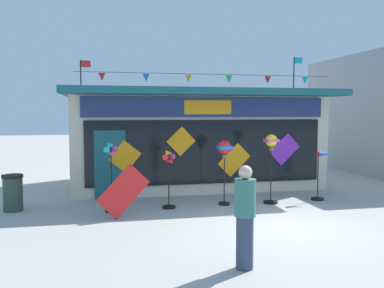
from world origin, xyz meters
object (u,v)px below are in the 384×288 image
wind_spinner_center_right (271,151)px  wind_spinner_right (321,173)px  wind_spinner_center_left (224,152)px  wind_spinner_far_left (111,169)px  wind_spinner_left (169,173)px  trash_bin (13,193)px  person_near_camera (245,216)px  display_kite_on_ground (124,191)px  kite_shop_building (193,137)px

wind_spinner_center_right → wind_spinner_right: size_ratio=1.36×
wind_spinner_center_left → wind_spinner_far_left: bearing=-176.2°
wind_spinner_left → trash_bin: 4.01m
person_near_camera → display_kite_on_ground: person_near_camera is taller
wind_spinner_right → display_kite_on_ground: bearing=-171.2°
wind_spinner_center_left → display_kite_on_ground: (-2.75, -0.84, -0.79)m
kite_shop_building → wind_spinner_left: bearing=-111.8°
kite_shop_building → wind_spinner_center_left: 3.44m
wind_spinner_left → trash_bin: (-3.95, 0.55, -0.47)m
wind_spinner_center_left → trash_bin: (-5.48, 0.45, -0.96)m
person_near_camera → wind_spinner_center_right: bearing=-37.5°
wind_spinner_center_right → trash_bin: wind_spinner_center_right is taller
wind_spinner_center_right → trash_bin: 6.89m
kite_shop_building → wind_spinner_right: size_ratio=6.02×
kite_shop_building → person_near_camera: (-0.87, -7.93, -0.79)m
display_kite_on_ground → wind_spinner_far_left: bearing=113.2°
wind_spinner_center_right → wind_spinner_far_left: bearing=-178.6°
wind_spinner_center_left → wind_spinner_center_right: (1.31, -0.10, 0.02)m
wind_spinner_center_left → trash_bin: size_ratio=1.88×
person_near_camera → trash_bin: size_ratio=1.79×
wind_spinner_center_right → wind_spinner_right: (1.59, 0.13, -0.69)m
wind_spinner_far_left → person_near_camera: bearing=-64.6°
wind_spinner_left → wind_spinner_right: wind_spinner_left is taller
wind_spinner_center_right → wind_spinner_right: wind_spinner_center_right is taller
wind_spinner_center_left → kite_shop_building: bearing=91.9°
wind_spinner_far_left → display_kite_on_ground: wind_spinner_far_left is taller
wind_spinner_right → wind_spinner_center_left: bearing=-179.3°
trash_bin → wind_spinner_center_right: bearing=-4.5°
wind_spinner_center_right → trash_bin: (-6.80, 0.54, -0.99)m
wind_spinner_center_left → wind_spinner_right: bearing=0.7°
wind_spinner_right → wind_spinner_far_left: bearing=-177.7°
wind_spinner_center_right → wind_spinner_right: bearing=4.7°
wind_spinner_left → trash_bin: size_ratio=1.65×
wind_spinner_right → trash_bin: 8.41m
wind_spinner_left → wind_spinner_center_left: (1.54, 0.11, 0.49)m
wind_spinner_center_right → person_near_camera: (-2.30, -4.39, -0.61)m
wind_spinner_far_left → trash_bin: bearing=165.3°
wind_spinner_center_left → display_kite_on_ground: bearing=-162.9°
wind_spinner_left → wind_spinner_center_right: bearing=0.3°
display_kite_on_ground → trash_bin: bearing=154.8°
wind_spinner_left → person_near_camera: (0.55, -4.38, -0.09)m
kite_shop_building → wind_spinner_left: (-1.42, -3.54, -0.70)m
kite_shop_building → display_kite_on_ground: kite_shop_building is taller
wind_spinner_center_right → display_kite_on_ground: wind_spinner_center_right is taller
wind_spinner_far_left → wind_spinner_left: (1.48, 0.09, -0.16)m
wind_spinner_left → wind_spinner_center_left: wind_spinner_center_left is taller
wind_spinner_left → trash_bin: bearing=172.0°
wind_spinner_far_left → trash_bin: 2.62m
wind_spinner_center_left → trash_bin: wind_spinner_center_left is taller
wind_spinner_right → display_kite_on_ground: (-5.65, -0.88, -0.13)m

